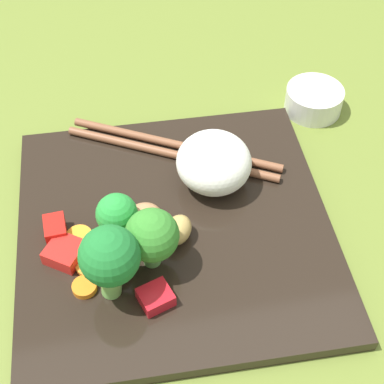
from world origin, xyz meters
The scene contains 17 objects.
ground_plane centered at (0.00, 0.00, -1.00)cm, with size 110.00×110.00×2.00cm, color olive.
square_plate centered at (0.00, 0.00, 0.65)cm, with size 28.49×28.49×1.30cm, color black.
rice_mound centered at (4.63, 4.57, 3.90)cm, with size 7.37×7.17×5.21cm, color white.
broccoli_floret_0 centered at (-6.12, -5.99, 6.07)cm, with size 4.94×4.94×7.57cm.
broccoli_floret_1 centered at (-5.09, -0.71, 4.53)cm, with size 3.66×3.66×5.37cm.
broccoli_floret_2 centered at (-2.51, -3.88, 5.14)cm, with size 4.58×4.58×6.38cm.
carrot_slice_0 centered at (-8.64, -5.36, 1.59)cm, with size 2.08×2.08×0.58cm, color orange.
carrot_slice_1 centered at (-7.84, -3.02, 1.51)cm, with size 2.90×2.90×0.43cm, color orange.
carrot_slice_2 centered at (-8.68, -0.11, 1.61)cm, with size 2.32×2.32×0.63cm, color orange.
pepper_chunk_0 centered at (-9.98, -1.75, 1.99)cm, with size 3.01×3.00×1.39cm, color red.
pepper_chunk_1 centered at (-10.67, 0.79, 2.16)cm, with size 2.62×1.87×1.72cm, color red.
pepper_chunk_2 centered at (-2.95, -7.66, 1.91)cm, with size 2.41×2.60×1.22cm, color red.
chicken_piece_0 centered at (-5.89, -3.63, 2.42)cm, with size 3.45×2.67×2.26cm, color #BD8D42.
chicken_piece_1 centered at (-2.83, -0.36, 2.72)cm, with size 3.58×3.02×2.85cm, color tan.
chicken_piece_2 centered at (-0.13, -1.61, 2.46)cm, with size 3.14×2.33×2.32cm, color tan.
chopstick_pair centered at (1.51, 9.29, 1.71)cm, with size 20.71×12.94×0.83cm.
sauce_cup centered at (18.29, 14.26, 1.38)cm, with size 6.34×6.34×2.76cm, color silver.
Camera 1 is at (-4.95, -33.14, 43.87)cm, focal length 55.12 mm.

